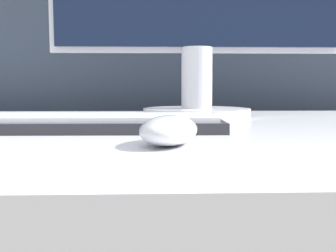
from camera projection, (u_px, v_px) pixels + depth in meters
name	position (u px, v px, depth m)	size (l,w,h in m)	color
partition_panel	(161.00, 141.00, 1.25)	(5.00, 0.03, 1.21)	#333D4C
computer_mouse_near	(169.00, 130.00, 0.45)	(0.09, 0.12, 0.03)	silver
keyboard	(94.00, 123.00, 0.60)	(0.40, 0.13, 0.02)	#28282D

